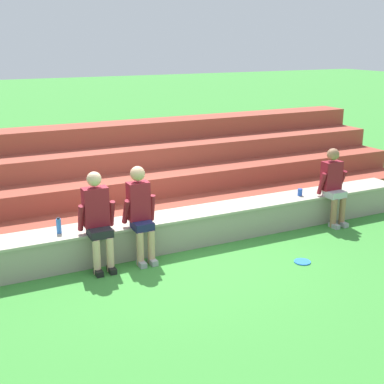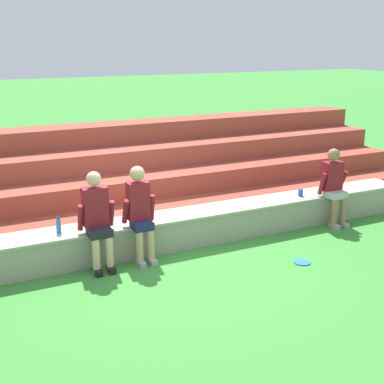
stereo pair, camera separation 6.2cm
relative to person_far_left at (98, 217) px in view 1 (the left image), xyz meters
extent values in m
plane|color=#388433|center=(1.15, 0.00, -0.80)|extent=(80.00, 80.00, 0.00)
cube|color=gray|center=(1.15, 0.30, -0.53)|extent=(9.84, 0.60, 0.53)
cube|color=#ABA28E|center=(1.15, 0.30, -0.28)|extent=(9.88, 0.64, 0.04)
cube|color=brown|center=(1.15, 1.23, -0.60)|extent=(12.50, 0.75, 0.40)
cube|color=#964030|center=(1.15, 1.98, -0.40)|extent=(12.50, 0.75, 0.80)
cube|color=#9A4334|center=(1.15, 2.72, -0.20)|extent=(12.50, 0.75, 1.20)
cube|color=#994233|center=(1.15, 3.47, 0.00)|extent=(12.50, 0.75, 1.60)
cylinder|color=#DBAD89|center=(-0.10, -0.21, -0.53)|extent=(0.11, 0.11, 0.53)
cylinder|color=#DBAD89|center=(0.10, -0.21, -0.53)|extent=(0.11, 0.11, 0.53)
cube|color=black|center=(-0.10, -0.25, -0.76)|extent=(0.10, 0.22, 0.08)
cube|color=black|center=(0.10, -0.25, -0.76)|extent=(0.10, 0.22, 0.08)
cube|color=black|center=(0.00, -0.08, -0.21)|extent=(0.33, 0.32, 0.12)
cube|color=maroon|center=(0.00, 0.08, 0.14)|extent=(0.37, 0.20, 0.59)
sphere|color=#DBAD89|center=(0.00, 0.08, 0.56)|extent=(0.22, 0.22, 0.22)
cylinder|color=maroon|center=(-0.23, 0.06, 0.01)|extent=(0.08, 0.20, 0.43)
cylinder|color=maroon|center=(0.23, 0.06, 0.01)|extent=(0.08, 0.20, 0.43)
cylinder|color=tan|center=(0.57, -0.20, -0.53)|extent=(0.11, 0.11, 0.53)
cylinder|color=tan|center=(0.75, -0.20, -0.53)|extent=(0.11, 0.11, 0.53)
cube|color=#99999E|center=(0.57, -0.24, -0.76)|extent=(0.10, 0.22, 0.08)
cube|color=#99999E|center=(0.75, -0.24, -0.76)|extent=(0.10, 0.22, 0.08)
cube|color=#191E47|center=(0.66, -0.07, -0.21)|extent=(0.30, 0.31, 0.12)
cube|color=maroon|center=(0.66, 0.06, 0.14)|extent=(0.33, 0.20, 0.59)
sphere|color=tan|center=(0.66, 0.06, 0.57)|extent=(0.23, 0.23, 0.23)
cylinder|color=maroon|center=(0.45, 0.04, 0.01)|extent=(0.08, 0.24, 0.42)
cylinder|color=maroon|center=(0.88, 0.04, 0.01)|extent=(0.08, 0.15, 0.43)
cylinder|color=#996B4C|center=(4.32, -0.20, -0.53)|extent=(0.11, 0.11, 0.53)
cylinder|color=#996B4C|center=(4.53, -0.20, -0.53)|extent=(0.11, 0.11, 0.53)
cube|color=#99999E|center=(4.32, -0.24, -0.76)|extent=(0.10, 0.22, 0.08)
cube|color=#99999E|center=(4.53, -0.24, -0.76)|extent=(0.10, 0.22, 0.08)
cube|color=#B2B2B7|center=(4.42, -0.07, -0.21)|extent=(0.33, 0.31, 0.12)
cube|color=maroon|center=(4.42, 0.05, 0.11)|extent=(0.37, 0.20, 0.53)
sphere|color=#996B4C|center=(4.42, 0.05, 0.51)|extent=(0.22, 0.22, 0.22)
cylinder|color=maroon|center=(4.19, 0.03, -0.01)|extent=(0.08, 0.19, 0.43)
cylinder|color=maroon|center=(4.66, 0.03, -0.01)|extent=(0.08, 0.23, 0.42)
cylinder|color=blue|center=(-0.51, 0.29, -0.15)|extent=(0.07, 0.07, 0.22)
cylinder|color=black|center=(-0.51, 0.29, -0.02)|extent=(0.04, 0.04, 0.02)
cylinder|color=blue|center=(3.90, 0.26, -0.19)|extent=(0.09, 0.09, 0.13)
cylinder|color=blue|center=(2.84, -1.21, -0.79)|extent=(0.25, 0.25, 0.02)
camera|label=1|loc=(-1.99, -7.11, 2.52)|focal=49.00mm
camera|label=2|loc=(-1.94, -7.14, 2.52)|focal=49.00mm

